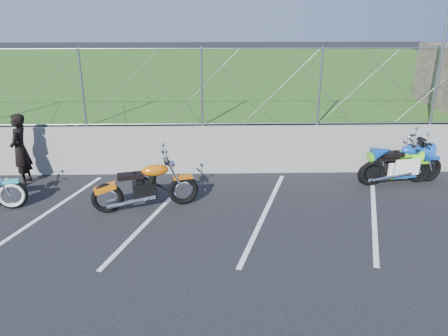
{
  "coord_description": "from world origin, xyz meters",
  "views": [
    {
      "loc": [
        1.31,
        -7.53,
        4.31
      ],
      "look_at": [
        1.51,
        1.3,
        0.95
      ],
      "focal_mm": 35.0,
      "sensor_mm": 36.0,
      "label": 1
    }
  ],
  "objects_px": {
    "sportbike_green": "(396,168)",
    "sportbike_blue": "(403,165)",
    "naked_orange": "(147,188)",
    "person_standing": "(20,150)"
  },
  "relations": [
    {
      "from": "naked_orange",
      "to": "person_standing",
      "type": "bearing_deg",
      "value": 142.12
    },
    {
      "from": "naked_orange",
      "to": "sportbike_blue",
      "type": "bearing_deg",
      "value": -1.72
    },
    {
      "from": "person_standing",
      "to": "naked_orange",
      "type": "bearing_deg",
      "value": 62.85
    },
    {
      "from": "naked_orange",
      "to": "sportbike_blue",
      "type": "xyz_separation_m",
      "value": [
        6.21,
        1.3,
        -0.01
      ]
    },
    {
      "from": "sportbike_green",
      "to": "sportbike_blue",
      "type": "height_order",
      "value": "sportbike_blue"
    },
    {
      "from": "sportbike_blue",
      "to": "sportbike_green",
      "type": "bearing_deg",
      "value": 172.27
    },
    {
      "from": "sportbike_blue",
      "to": "person_standing",
      "type": "bearing_deg",
      "value": 170.29
    },
    {
      "from": "sportbike_blue",
      "to": "person_standing",
      "type": "distance_m",
      "value": 9.54
    },
    {
      "from": "sportbike_green",
      "to": "sportbike_blue",
      "type": "bearing_deg",
      "value": -4.21
    },
    {
      "from": "naked_orange",
      "to": "person_standing",
      "type": "height_order",
      "value": "person_standing"
    }
  ]
}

